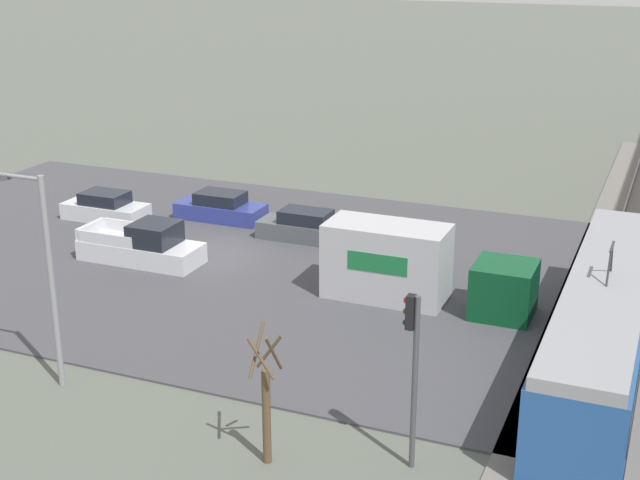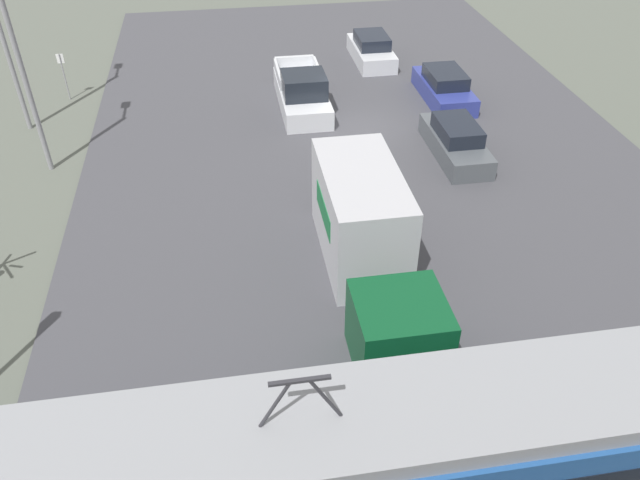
{
  "view_description": "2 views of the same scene",
  "coord_description": "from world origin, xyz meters",
  "px_view_note": "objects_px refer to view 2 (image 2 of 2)",
  "views": [
    {
      "loc": [
        33.43,
        19.22,
        13.98
      ],
      "look_at": [
        3.61,
        6.82,
        2.83
      ],
      "focal_mm": 50.0,
      "sensor_mm": 36.0,
      "label": 1
    },
    {
      "loc": [
        5.54,
        24.61,
        12.77
      ],
      "look_at": [
        3.2,
        10.26,
        1.8
      ],
      "focal_mm": 35.0,
      "sensor_mm": 36.0,
      "label": 2
    }
  ],
  "objects_px": {
    "sedan_car_0": "(444,88)",
    "no_parking_sign": "(63,72)",
    "sedan_car_1": "(456,142)",
    "street_lamp_mid_block": "(23,67)",
    "box_truck": "(368,239)",
    "sedan_car_2": "(371,50)",
    "pickup_truck": "(302,93)",
    "light_rail_tram": "(302,472)"
  },
  "relations": [
    {
      "from": "sedan_car_0",
      "to": "no_parking_sign",
      "type": "height_order",
      "value": "no_parking_sign"
    },
    {
      "from": "sedan_car_1",
      "to": "street_lamp_mid_block",
      "type": "height_order",
      "value": "street_lamp_mid_block"
    },
    {
      "from": "box_truck",
      "to": "sedan_car_2",
      "type": "bearing_deg",
      "value": -103.48
    },
    {
      "from": "pickup_truck",
      "to": "sedan_car_2",
      "type": "height_order",
      "value": "pickup_truck"
    },
    {
      "from": "box_truck",
      "to": "sedan_car_0",
      "type": "height_order",
      "value": "box_truck"
    },
    {
      "from": "box_truck",
      "to": "street_lamp_mid_block",
      "type": "relative_size",
      "value": 1.17
    },
    {
      "from": "pickup_truck",
      "to": "sedan_car_1",
      "type": "distance_m",
      "value": 7.81
    },
    {
      "from": "street_lamp_mid_block",
      "to": "sedan_car_2",
      "type": "bearing_deg",
      "value": -149.83
    },
    {
      "from": "sedan_car_0",
      "to": "no_parking_sign",
      "type": "relative_size",
      "value": 2.03
    },
    {
      "from": "street_lamp_mid_block",
      "to": "sedan_car_1",
      "type": "bearing_deg",
      "value": 173.49
    },
    {
      "from": "light_rail_tram",
      "to": "sedan_car_2",
      "type": "xyz_separation_m",
      "value": [
        -7.28,
        -25.15,
        -0.95
      ]
    },
    {
      "from": "box_truck",
      "to": "no_parking_sign",
      "type": "xyz_separation_m",
      "value": [
        11.28,
        -15.32,
        -0.12
      ]
    },
    {
      "from": "light_rail_tram",
      "to": "sedan_car_0",
      "type": "height_order",
      "value": "light_rail_tram"
    },
    {
      "from": "pickup_truck",
      "to": "sedan_car_2",
      "type": "bearing_deg",
      "value": -130.83
    },
    {
      "from": "sedan_car_1",
      "to": "box_truck",
      "type": "bearing_deg",
      "value": 52.82
    },
    {
      "from": "light_rail_tram",
      "to": "sedan_car_2",
      "type": "relative_size",
      "value": 3.65
    },
    {
      "from": "street_lamp_mid_block",
      "to": "no_parking_sign",
      "type": "height_order",
      "value": "street_lamp_mid_block"
    },
    {
      "from": "pickup_truck",
      "to": "light_rail_tram",
      "type": "bearing_deg",
      "value": 82.11
    },
    {
      "from": "pickup_truck",
      "to": "street_lamp_mid_block",
      "type": "xyz_separation_m",
      "value": [
        10.71,
        3.63,
        3.35
      ]
    },
    {
      "from": "pickup_truck",
      "to": "street_lamp_mid_block",
      "type": "relative_size",
      "value": 0.79
    },
    {
      "from": "sedan_car_1",
      "to": "light_rail_tram",
      "type": "bearing_deg",
      "value": 60.06
    },
    {
      "from": "pickup_truck",
      "to": "box_truck",
      "type": "bearing_deg",
      "value": 91.3
    },
    {
      "from": "light_rail_tram",
      "to": "street_lamp_mid_block",
      "type": "relative_size",
      "value": 2.24
    },
    {
      "from": "pickup_truck",
      "to": "no_parking_sign",
      "type": "bearing_deg",
      "value": -14.7
    },
    {
      "from": "sedan_car_2",
      "to": "street_lamp_mid_block",
      "type": "height_order",
      "value": "street_lamp_mid_block"
    },
    {
      "from": "street_lamp_mid_block",
      "to": "light_rail_tram",
      "type": "bearing_deg",
      "value": 116.01
    },
    {
      "from": "sedan_car_1",
      "to": "street_lamp_mid_block",
      "type": "bearing_deg",
      "value": -6.51
    },
    {
      "from": "box_truck",
      "to": "sedan_car_1",
      "type": "bearing_deg",
      "value": -127.18
    },
    {
      "from": "sedan_car_0",
      "to": "sedan_car_2",
      "type": "height_order",
      "value": "sedan_car_2"
    },
    {
      "from": "light_rail_tram",
      "to": "sedan_car_1",
      "type": "relative_size",
      "value": 3.46
    },
    {
      "from": "box_truck",
      "to": "no_parking_sign",
      "type": "relative_size",
      "value": 3.71
    },
    {
      "from": "light_rail_tram",
      "to": "pickup_truck",
      "type": "distance_m",
      "value": 20.13
    },
    {
      "from": "sedan_car_1",
      "to": "sedan_car_2",
      "type": "xyz_separation_m",
      "value": [
        1.04,
        -10.71,
        0.0
      ]
    },
    {
      "from": "light_rail_tram",
      "to": "no_parking_sign",
      "type": "distance_m",
      "value": 24.25
    },
    {
      "from": "no_parking_sign",
      "to": "pickup_truck",
      "type": "bearing_deg",
      "value": 165.3
    },
    {
      "from": "sedan_car_0",
      "to": "sedan_car_1",
      "type": "xyz_separation_m",
      "value": [
        1.26,
        5.3,
        0.01
      ]
    },
    {
      "from": "box_truck",
      "to": "pickup_truck",
      "type": "bearing_deg",
      "value": -88.7
    },
    {
      "from": "sedan_car_0",
      "to": "sedan_car_1",
      "type": "bearing_deg",
      "value": 76.58
    },
    {
      "from": "box_truck",
      "to": "sedan_car_1",
      "type": "xyz_separation_m",
      "value": [
        -5.27,
        -6.96,
        -0.81
      ]
    },
    {
      "from": "sedan_car_2",
      "to": "sedan_car_0",
      "type": "bearing_deg",
      "value": -66.92
    },
    {
      "from": "box_truck",
      "to": "sedan_car_2",
      "type": "relative_size",
      "value": 1.91
    },
    {
      "from": "box_truck",
      "to": "sedan_car_1",
      "type": "height_order",
      "value": "box_truck"
    }
  ]
}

